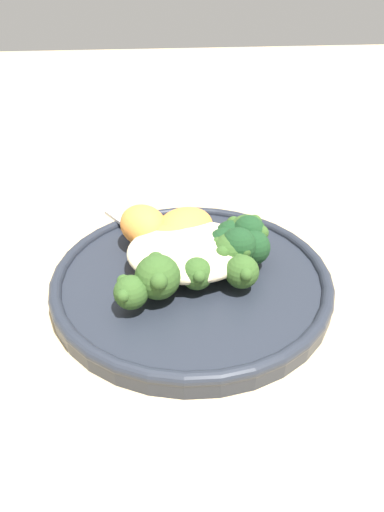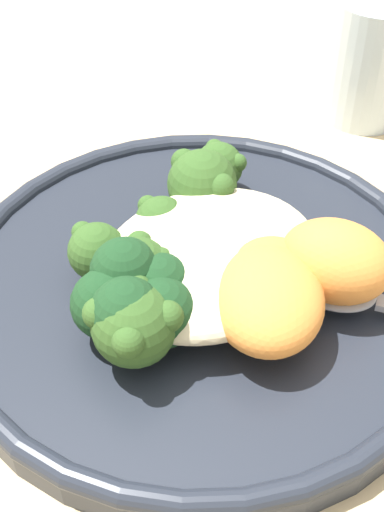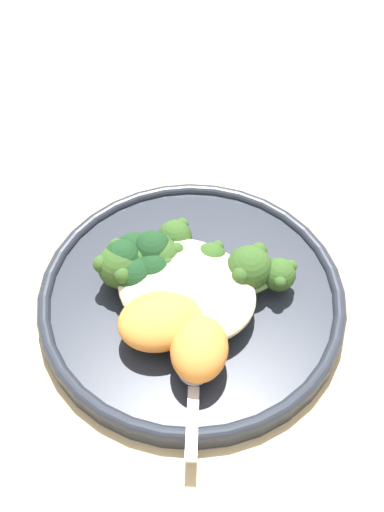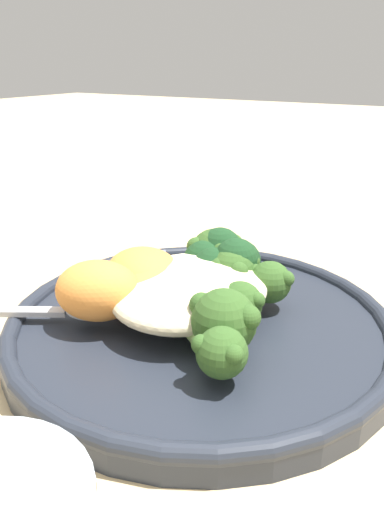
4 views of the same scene
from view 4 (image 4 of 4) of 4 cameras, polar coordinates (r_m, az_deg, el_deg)
name	(u,v)px [view 4 (image 4 of 4)]	position (r m, az deg, el deg)	size (l,w,h in m)	color
ground_plane	(200,339)	(0.36, 0.92, -9.46)	(4.00, 4.00, 0.00)	#D6B784
plate	(208,324)	(0.36, 1.79, -7.78)	(0.27, 0.27, 0.02)	#232833
quinoa_mound	(193,287)	(0.35, 0.13, -3.58)	(0.12, 0.10, 0.03)	beige
broccoli_stalk_0	(202,330)	(0.31, 1.16, -8.50)	(0.09, 0.10, 0.03)	#8EB25B
broccoli_stalk_1	(219,320)	(0.30, 3.10, -7.28)	(0.06, 0.09, 0.04)	#8EB25B
broccoli_stalk_2	(218,305)	(0.33, 3.01, -5.56)	(0.03, 0.08, 0.03)	#8EB25B
broccoli_stalk_3	(242,288)	(0.36, 5.72, -3.69)	(0.08, 0.09, 0.03)	#8EB25B
broccoli_stalk_4	(226,275)	(0.37, 3.87, -2.21)	(0.08, 0.05, 0.04)	#8EB25B
broccoli_stalk_5	(212,257)	(0.40, 2.30, -0.08)	(0.10, 0.04, 0.04)	#8EB25B
sweet_potato_chunk_0	(154,287)	(0.35, -4.39, -3.58)	(0.06, 0.05, 0.03)	orange
sweet_potato_chunk_1	(143,274)	(0.37, -5.60, -2.11)	(0.07, 0.06, 0.04)	orange
sweet_potato_chunk_2	(98,290)	(0.34, -10.70, -3.88)	(0.06, 0.05, 0.04)	orange
kale_tuft	(223,261)	(0.39, 3.51, -0.54)	(0.06, 0.06, 0.04)	#193D1E
spoon	(85,309)	(0.35, -12.14, -5.99)	(0.07, 0.10, 0.01)	#B7B7BC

